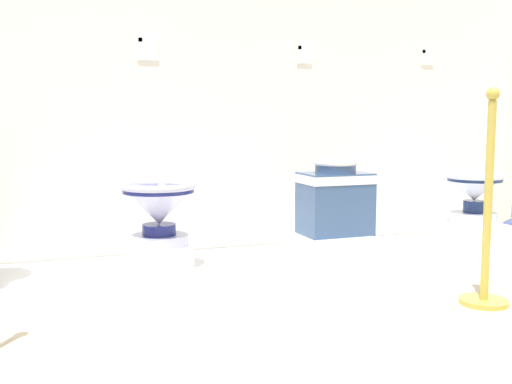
{
  "coord_description": "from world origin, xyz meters",
  "views": [
    {
      "loc": [
        1.04,
        -1.2,
        0.9
      ],
      "look_at": [
        2.22,
        2.04,
        0.49
      ],
      "focal_mm": 43.17,
      "sensor_mm": 36.0,
      "label": 1
    }
  ],
  "objects_px": {
    "plinth_block_tall_cobalt": "(473,234)",
    "antique_toilet_tall_cobalt": "(474,191)",
    "plinth_block_leftmost": "(334,246)",
    "info_placard_second": "(147,47)",
    "info_placard_fourth": "(427,56)",
    "stanchion_post_near_right": "(487,236)",
    "info_placard_third": "(304,54)",
    "antique_toilet_leftmost": "(335,196)",
    "antique_toilet_slender_white": "(159,206)",
    "plinth_block_slender_white": "(160,257)"
  },
  "relations": [
    {
      "from": "plinth_block_tall_cobalt",
      "to": "antique_toilet_tall_cobalt",
      "type": "xyz_separation_m",
      "value": [
        0.0,
        0.0,
        0.29
      ]
    },
    {
      "from": "plinth_block_leftmost",
      "to": "info_placard_second",
      "type": "bearing_deg",
      "value": 154.22
    },
    {
      "from": "info_placard_fourth",
      "to": "stanchion_post_near_right",
      "type": "height_order",
      "value": "info_placard_fourth"
    },
    {
      "from": "antique_toilet_tall_cobalt",
      "to": "info_placard_third",
      "type": "height_order",
      "value": "info_placard_third"
    },
    {
      "from": "antique_toilet_leftmost",
      "to": "info_placard_fourth",
      "type": "xyz_separation_m",
      "value": [
        0.96,
        0.48,
        0.89
      ]
    },
    {
      "from": "antique_toilet_slender_white",
      "to": "plinth_block_slender_white",
      "type": "bearing_deg",
      "value": 63.43
    },
    {
      "from": "antique_toilet_leftmost",
      "to": "info_placard_fourth",
      "type": "distance_m",
      "value": 1.39
    },
    {
      "from": "info_placard_third",
      "to": "stanchion_post_near_right",
      "type": "distance_m",
      "value": 1.7
    },
    {
      "from": "plinth_block_leftmost",
      "to": "plinth_block_tall_cobalt",
      "type": "bearing_deg",
      "value": -0.53
    },
    {
      "from": "info_placard_fourth",
      "to": "stanchion_post_near_right",
      "type": "distance_m",
      "value": 1.77
    },
    {
      "from": "plinth_block_slender_white",
      "to": "antique_toilet_slender_white",
      "type": "relative_size",
      "value": 0.87
    },
    {
      "from": "info_placard_second",
      "to": "stanchion_post_near_right",
      "type": "xyz_separation_m",
      "value": [
        1.38,
        -1.34,
        -0.98
      ]
    },
    {
      "from": "info_placard_fourth",
      "to": "info_placard_third",
      "type": "bearing_deg",
      "value": 180.0
    },
    {
      "from": "antique_toilet_leftmost",
      "to": "stanchion_post_near_right",
      "type": "relative_size",
      "value": 0.43
    },
    {
      "from": "antique_toilet_slender_white",
      "to": "antique_toilet_leftmost",
      "type": "bearing_deg",
      "value": -4.0
    },
    {
      "from": "plinth_block_slender_white",
      "to": "stanchion_post_near_right",
      "type": "height_order",
      "value": "stanchion_post_near_right"
    },
    {
      "from": "info_placard_second",
      "to": "plinth_block_slender_white",
      "type": "bearing_deg",
      "value": -94.19
    },
    {
      "from": "antique_toilet_slender_white",
      "to": "info_placard_third",
      "type": "relative_size",
      "value": 3.22
    },
    {
      "from": "antique_toilet_leftmost",
      "to": "plinth_block_slender_white",
      "type": "bearing_deg",
      "value": 176.0
    },
    {
      "from": "plinth_block_leftmost",
      "to": "info_placard_second",
      "type": "xyz_separation_m",
      "value": [
        -1.0,
        0.48,
        1.17
      ]
    },
    {
      "from": "plinth_block_leftmost",
      "to": "info_placard_fourth",
      "type": "distance_m",
      "value": 1.6
    },
    {
      "from": "info_placard_second",
      "to": "info_placard_fourth",
      "type": "bearing_deg",
      "value": -0.0
    },
    {
      "from": "antique_toilet_tall_cobalt",
      "to": "info_placard_second",
      "type": "relative_size",
      "value": 2.47
    },
    {
      "from": "plinth_block_leftmost",
      "to": "antique_toilet_leftmost",
      "type": "height_order",
      "value": "antique_toilet_leftmost"
    },
    {
      "from": "antique_toilet_leftmost",
      "to": "antique_toilet_slender_white",
      "type": "bearing_deg",
      "value": 176.0
    },
    {
      "from": "plinth_block_slender_white",
      "to": "info_placard_third",
      "type": "bearing_deg",
      "value": 21.5
    },
    {
      "from": "plinth_block_slender_white",
      "to": "antique_toilet_tall_cobalt",
      "type": "relative_size",
      "value": 0.96
    },
    {
      "from": "antique_toilet_leftmost",
      "to": "stanchion_post_near_right",
      "type": "xyz_separation_m",
      "value": [
        0.38,
        -0.85,
        -0.11
      ]
    },
    {
      "from": "plinth_block_slender_white",
      "to": "info_placard_second",
      "type": "relative_size",
      "value": 2.37
    },
    {
      "from": "info_placard_second",
      "to": "info_placard_fourth",
      "type": "relative_size",
      "value": 1.31
    },
    {
      "from": "antique_toilet_leftmost",
      "to": "plinth_block_tall_cobalt",
      "type": "relative_size",
      "value": 1.16
    },
    {
      "from": "antique_toilet_tall_cobalt",
      "to": "plinth_block_tall_cobalt",
      "type": "bearing_deg",
      "value": 0.0
    },
    {
      "from": "antique_toilet_leftmost",
      "to": "plinth_block_leftmost",
      "type": "bearing_deg",
      "value": 0.0
    },
    {
      "from": "plinth_block_leftmost",
      "to": "info_placard_fourth",
      "type": "relative_size",
      "value": 3.38
    },
    {
      "from": "info_placard_second",
      "to": "stanchion_post_near_right",
      "type": "height_order",
      "value": "info_placard_second"
    },
    {
      "from": "info_placard_fourth",
      "to": "antique_toilet_slender_white",
      "type": "bearing_deg",
      "value": -168.3
    },
    {
      "from": "antique_toilet_slender_white",
      "to": "antique_toilet_tall_cobalt",
      "type": "bearing_deg",
      "value": -2.3
    },
    {
      "from": "antique_toilet_slender_white",
      "to": "plinth_block_leftmost",
      "type": "bearing_deg",
      "value": -4.0
    },
    {
      "from": "antique_toilet_leftmost",
      "to": "antique_toilet_tall_cobalt",
      "type": "height_order",
      "value": "antique_toilet_leftmost"
    },
    {
      "from": "plinth_block_leftmost",
      "to": "info_placard_third",
      "type": "xyz_separation_m",
      "value": [
        0.01,
        0.48,
        1.17
      ]
    },
    {
      "from": "plinth_block_slender_white",
      "to": "plinth_block_tall_cobalt",
      "type": "xyz_separation_m",
      "value": [
        2.03,
        -0.08,
        0.01
      ]
    },
    {
      "from": "antique_toilet_slender_white",
      "to": "stanchion_post_near_right",
      "type": "distance_m",
      "value": 1.69
    },
    {
      "from": "plinth_block_slender_white",
      "to": "antique_toilet_leftmost",
      "type": "relative_size",
      "value": 0.78
    },
    {
      "from": "antique_toilet_leftmost",
      "to": "info_placard_third",
      "type": "relative_size",
      "value": 3.56
    },
    {
      "from": "info_placard_third",
      "to": "info_placard_fourth",
      "type": "bearing_deg",
      "value": -0.0
    },
    {
      "from": "antique_toilet_leftmost",
      "to": "antique_toilet_tall_cobalt",
      "type": "distance_m",
      "value": 1.0
    },
    {
      "from": "antique_toilet_slender_white",
      "to": "antique_toilet_leftmost",
      "type": "xyz_separation_m",
      "value": [
        1.03,
        -0.07,
        0.02
      ]
    },
    {
      "from": "antique_toilet_leftmost",
      "to": "info_placard_second",
      "type": "relative_size",
      "value": 3.04
    },
    {
      "from": "antique_toilet_tall_cobalt",
      "to": "info_placard_fourth",
      "type": "bearing_deg",
      "value": 94.67
    },
    {
      "from": "info_placard_third",
      "to": "antique_toilet_leftmost",
      "type": "bearing_deg",
      "value": -91.53
    }
  ]
}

